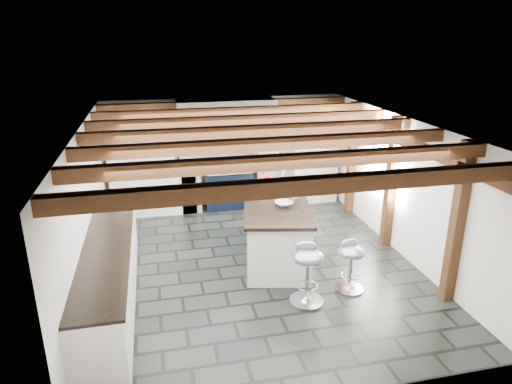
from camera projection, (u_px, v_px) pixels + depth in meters
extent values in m
plane|color=black|center=(255.00, 264.00, 7.48)|extent=(6.00, 6.00, 0.00)
plane|color=white|center=(225.00, 151.00, 9.85)|extent=(5.00, 0.00, 5.00)
plane|color=white|center=(87.00, 211.00, 6.57)|extent=(0.00, 6.00, 6.00)
plane|color=white|center=(401.00, 186.00, 7.62)|extent=(0.00, 6.00, 6.00)
plane|color=white|center=(255.00, 125.00, 6.71)|extent=(6.00, 6.00, 0.00)
cube|color=white|center=(189.00, 166.00, 9.47)|extent=(0.40, 0.60, 1.90)
cube|color=white|center=(264.00, 162.00, 9.81)|extent=(0.40, 0.60, 1.90)
cube|color=#533017|center=(226.00, 115.00, 9.30)|extent=(2.10, 0.65, 0.18)
cube|color=white|center=(226.00, 107.00, 9.24)|extent=(2.00, 0.60, 0.31)
cube|color=black|center=(229.00, 114.00, 8.98)|extent=(1.00, 0.03, 0.22)
cube|color=silver|center=(229.00, 115.00, 8.97)|extent=(0.90, 0.01, 0.14)
cube|color=white|center=(142.00, 167.00, 9.26)|extent=(1.30, 0.58, 2.00)
cube|color=white|center=(312.00, 156.00, 10.02)|extent=(1.00, 0.58, 2.00)
cube|color=white|center=(110.00, 272.00, 6.32)|extent=(0.60, 3.80, 0.88)
cube|color=black|center=(107.00, 242.00, 6.16)|extent=(0.64, 3.80, 0.04)
cube|color=white|center=(179.00, 190.00, 9.59)|extent=(0.70, 0.60, 0.88)
cube|color=black|center=(177.00, 169.00, 9.44)|extent=(0.74, 0.64, 0.04)
cube|color=#533017|center=(402.00, 140.00, 7.33)|extent=(0.15, 5.80, 0.14)
plane|color=white|center=(385.00, 154.00, 8.03)|extent=(0.00, 0.90, 0.90)
cube|color=#533017|center=(316.00, 185.00, 4.35)|extent=(5.00, 0.16, 0.16)
cube|color=#533017|center=(289.00, 161.00, 5.15)|extent=(5.00, 0.16, 0.16)
cube|color=#533017|center=(270.00, 144.00, 5.94)|extent=(5.00, 0.16, 0.16)
cube|color=#533017|center=(255.00, 131.00, 6.74)|extent=(5.00, 0.16, 0.16)
cube|color=#533017|center=(244.00, 120.00, 7.54)|extent=(5.00, 0.16, 0.16)
cube|color=#533017|center=(234.00, 112.00, 8.33)|extent=(5.00, 0.16, 0.16)
cube|color=#533017|center=(227.00, 105.00, 9.13)|extent=(5.00, 0.16, 0.16)
cube|color=#533017|center=(457.00, 224.00, 6.13)|extent=(0.15, 0.15, 2.30)
cube|color=#533017|center=(391.00, 183.00, 7.78)|extent=(0.15, 0.15, 2.30)
cube|color=#533017|center=(352.00, 159.00, 9.26)|extent=(0.15, 0.15, 2.30)
cylinder|color=black|center=(285.00, 148.00, 6.88)|extent=(0.01, 0.01, 0.56)
cylinder|color=white|center=(285.00, 169.00, 6.99)|extent=(0.09, 0.09, 0.22)
cylinder|color=black|center=(283.00, 144.00, 7.17)|extent=(0.01, 0.01, 0.56)
cylinder|color=white|center=(282.00, 164.00, 7.28)|extent=(0.09, 0.09, 0.22)
cylinder|color=black|center=(281.00, 139.00, 7.45)|extent=(0.01, 0.01, 0.56)
cylinder|color=white|center=(280.00, 159.00, 7.56)|extent=(0.09, 0.09, 0.22)
cube|color=black|center=(228.00, 186.00, 9.79)|extent=(1.00, 0.60, 0.90)
ellipsoid|color=silver|center=(216.00, 166.00, 9.58)|extent=(0.28, 0.28, 0.11)
ellipsoid|color=silver|center=(239.00, 164.00, 9.68)|extent=(0.28, 0.28, 0.11)
cylinder|color=silver|center=(230.00, 174.00, 9.37)|extent=(0.95, 0.03, 0.03)
cube|color=black|center=(218.00, 192.00, 9.46)|extent=(0.35, 0.02, 0.30)
cube|color=black|center=(242.00, 190.00, 9.57)|extent=(0.35, 0.02, 0.30)
cube|color=white|center=(276.00, 233.00, 7.51)|extent=(1.33, 2.06, 0.93)
cube|color=black|center=(277.00, 205.00, 7.35)|extent=(1.43, 2.16, 0.05)
imported|color=white|center=(266.00, 187.00, 7.80)|extent=(0.23, 0.23, 0.20)
ellipsoid|color=red|center=(266.00, 178.00, 7.75)|extent=(0.21, 0.21, 0.13)
cylinder|color=white|center=(285.00, 190.00, 7.66)|extent=(0.13, 0.13, 0.19)
imported|color=white|center=(284.00, 204.00, 7.23)|extent=(0.33, 0.33, 0.07)
cylinder|color=white|center=(293.00, 199.00, 7.37)|extent=(0.05, 0.05, 0.11)
cylinder|color=white|center=(293.00, 195.00, 7.35)|extent=(0.23, 0.23, 0.02)
cylinder|color=#CDBD89|center=(293.00, 193.00, 7.34)|extent=(0.18, 0.18, 0.07)
cylinder|color=silver|center=(349.00, 288.00, 6.72)|extent=(0.42, 0.42, 0.03)
cone|color=silver|center=(349.00, 286.00, 6.71)|extent=(0.19, 0.19, 0.08)
cylinder|color=silver|center=(350.00, 270.00, 6.62)|extent=(0.05, 0.05, 0.52)
torus|color=silver|center=(350.00, 276.00, 6.65)|extent=(0.27, 0.27, 0.02)
ellipsoid|color=gray|center=(352.00, 252.00, 6.52)|extent=(0.38, 0.38, 0.17)
ellipsoid|color=gray|center=(350.00, 243.00, 6.58)|extent=(0.27, 0.11, 0.15)
cylinder|color=silver|center=(306.00, 301.00, 6.41)|extent=(0.48, 0.48, 0.03)
cone|color=silver|center=(307.00, 298.00, 6.39)|extent=(0.22, 0.22, 0.09)
cylinder|color=silver|center=(307.00, 279.00, 6.30)|extent=(0.05, 0.05, 0.60)
torus|color=silver|center=(307.00, 285.00, 6.33)|extent=(0.31, 0.31, 0.02)
ellipsoid|color=gray|center=(308.00, 257.00, 6.18)|extent=(0.55, 0.55, 0.20)
ellipsoid|color=gray|center=(308.00, 246.00, 6.25)|extent=(0.33, 0.21, 0.17)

